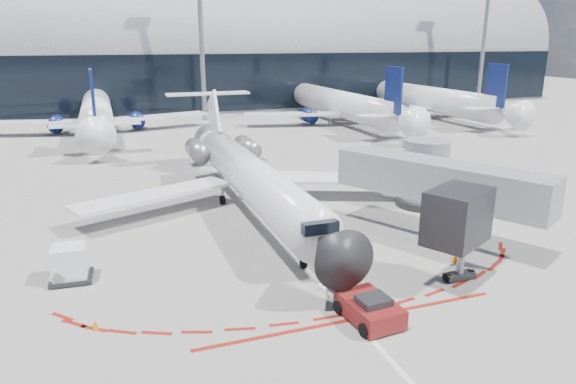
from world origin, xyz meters
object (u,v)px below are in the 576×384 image
object	(u,v)px
pushback_tug	(370,309)
ramp_worker	(353,275)
regional_jet	(248,174)
uld_container	(70,264)

from	to	relation	value
pushback_tug	ramp_worker	size ratio (longest dim) A/B	2.56
regional_jet	ramp_worker	xyz separation A→B (m)	(1.17, -14.24, -1.56)
pushback_tug	uld_container	bearing A→B (deg)	140.68
uld_container	ramp_worker	bearing A→B (deg)	-21.50
regional_jet	pushback_tug	bearing A→B (deg)	-87.42
pushback_tug	ramp_worker	bearing A→B (deg)	75.43
regional_jet	uld_container	world-z (taller)	regional_jet
ramp_worker	uld_container	xyz separation A→B (m)	(-12.62, 5.89, -0.02)
regional_jet	uld_container	bearing A→B (deg)	-143.89
regional_jet	pushback_tug	size ratio (longest dim) A/B	6.24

